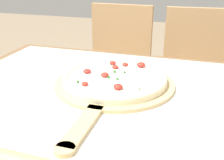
# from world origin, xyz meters

# --- Properties ---
(dining_table) EXTENTS (1.27, 1.03, 0.73)m
(dining_table) POSITION_xyz_m (0.00, 0.00, 0.63)
(dining_table) COLOR brown
(dining_table) RESTS_ON ground_plane
(towel_cloth) EXTENTS (1.19, 0.95, 0.00)m
(towel_cloth) POSITION_xyz_m (0.00, 0.00, 0.73)
(towel_cloth) COLOR silver
(towel_cloth) RESTS_ON dining_table
(pizza_peel) EXTENTS (0.41, 0.61, 0.01)m
(pizza_peel) POSITION_xyz_m (-0.05, 0.12, 0.74)
(pizza_peel) COLOR tan
(pizza_peel) RESTS_ON towel_cloth
(pizza) EXTENTS (0.35, 0.35, 0.04)m
(pizza) POSITION_xyz_m (-0.05, 0.14, 0.76)
(pizza) COLOR beige
(pizza) RESTS_ON pizza_peel
(chair_left) EXTENTS (0.41, 0.41, 0.89)m
(chair_left) POSITION_xyz_m (-0.25, 0.87, 0.51)
(chair_left) COLOR tan
(chair_left) RESTS_ON ground_plane
(chair_right) EXTENTS (0.43, 0.43, 0.89)m
(chair_right) POSITION_xyz_m (0.21, 0.87, 0.51)
(chair_right) COLOR tan
(chair_right) RESTS_ON ground_plane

